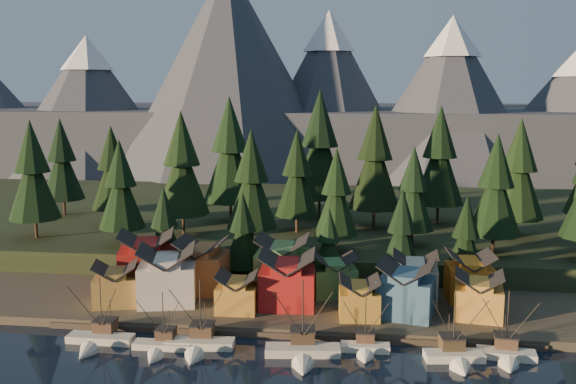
# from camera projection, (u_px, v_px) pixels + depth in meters

# --- Properties ---
(ground) EXTENTS (500.00, 500.00, 0.00)m
(ground) POSITION_uv_depth(u_px,v_px,m) (274.00, 381.00, 87.98)
(ground) COLOR black
(ground) RESTS_ON ground
(shore_strip) EXTENTS (400.00, 50.00, 1.50)m
(shore_strip) POSITION_uv_depth(u_px,v_px,m) (303.00, 286.00, 127.03)
(shore_strip) COLOR #3D362C
(shore_strip) RESTS_ON ground
(hillside) EXTENTS (420.00, 100.00, 6.00)m
(hillside) POSITION_uv_depth(u_px,v_px,m) (321.00, 223.00, 175.63)
(hillside) COLOR black
(hillside) RESTS_ON ground
(dock) EXTENTS (80.00, 4.00, 1.00)m
(dock) POSITION_uv_depth(u_px,v_px,m) (288.00, 332.00, 104.06)
(dock) COLOR #463D32
(dock) RESTS_ON ground
(mountain_ridge) EXTENTS (560.00, 190.00, 90.00)m
(mountain_ridge) POSITION_uv_depth(u_px,v_px,m) (332.00, 117.00, 293.44)
(mountain_ridge) COLOR #444B57
(mountain_ridge) RESTS_ON ground
(boat_0) EXTENTS (10.78, 11.72, 11.45)m
(boat_0) POSITION_uv_depth(u_px,v_px,m) (97.00, 332.00, 99.78)
(boat_0) COLOR beige
(boat_0) RESTS_ON ground
(boat_1) EXTENTS (9.33, 10.16, 9.92)m
(boat_1) POSITION_uv_depth(u_px,v_px,m) (160.00, 340.00, 97.53)
(boat_1) COLOR beige
(boat_1) RESTS_ON ground
(boat_2) EXTENTS (10.90, 11.78, 11.92)m
(boat_2) POSITION_uv_depth(u_px,v_px,m) (198.00, 337.00, 97.74)
(boat_2) COLOR beige
(boat_2) RESTS_ON ground
(boat_3) EXTENTS (11.84, 12.69, 12.66)m
(boat_3) POSITION_uv_depth(u_px,v_px,m) (303.00, 343.00, 94.92)
(boat_3) COLOR beige
(boat_3) RESTS_ON ground
(boat_4) EXTENTS (7.73, 8.42, 9.96)m
(boat_4) POSITION_uv_depth(u_px,v_px,m) (365.00, 340.00, 96.90)
(boat_4) COLOR silver
(boat_4) RESTS_ON ground
(boat_5) EXTENTS (9.19, 9.84, 11.83)m
(boat_5) POSITION_uv_depth(u_px,v_px,m) (456.00, 347.00, 93.34)
(boat_5) COLOR silver
(boat_5) RESTS_ON ground
(boat_6) EXTENTS (8.93, 9.56, 11.39)m
(boat_6) POSITION_uv_depth(u_px,v_px,m) (508.00, 346.00, 94.06)
(boat_6) COLOR beige
(boat_6) RESTS_ON ground
(house_front_0) EXTENTS (9.11, 8.82, 7.53)m
(house_front_0) POSITION_uv_depth(u_px,v_px,m) (116.00, 283.00, 113.84)
(house_front_0) COLOR olive
(house_front_0) RESTS_ON shore_strip
(house_front_1) EXTENTS (11.77, 11.47, 10.25)m
(house_front_1) POSITION_uv_depth(u_px,v_px,m) (167.00, 274.00, 114.44)
(house_front_1) COLOR beige
(house_front_1) RESTS_ON shore_strip
(house_front_2) EXTENTS (7.15, 7.21, 6.74)m
(house_front_2) POSITION_uv_depth(u_px,v_px,m) (237.00, 291.00, 110.56)
(house_front_2) COLOR #B17F2D
(house_front_2) RESTS_ON shore_strip
(house_front_3) EXTENTS (10.04, 9.61, 9.75)m
(house_front_3) POSITION_uv_depth(u_px,v_px,m) (287.00, 278.00, 112.66)
(house_front_3) COLOR maroon
(house_front_3) RESTS_ON shore_strip
(house_front_4) EXTENTS (7.18, 7.67, 6.84)m
(house_front_4) POSITION_uv_depth(u_px,v_px,m) (359.00, 297.00, 107.49)
(house_front_4) COLOR #AA7E2B
(house_front_4) RESTS_ON shore_strip
(house_front_5) EXTENTS (10.53, 9.93, 9.36)m
(house_front_5) POSITION_uv_depth(u_px,v_px,m) (406.00, 288.00, 107.71)
(house_front_5) COLOR #315776
(house_front_5) RESTS_ON shore_strip
(house_front_6) EXTENTS (8.70, 8.34, 7.76)m
(house_front_6) POSITION_uv_depth(u_px,v_px,m) (479.00, 294.00, 107.19)
(house_front_6) COLOR gold
(house_front_6) RESTS_ON shore_strip
(house_back_0) EXTENTS (12.28, 11.98, 11.07)m
(house_back_0) POSITION_uv_depth(u_px,v_px,m) (147.00, 259.00, 122.47)
(house_back_0) COLOR maroon
(house_back_0) RESTS_ON shore_strip
(house_back_1) EXTENTS (9.22, 9.33, 10.10)m
(house_back_1) POSITION_uv_depth(u_px,v_px,m) (202.00, 264.00, 121.14)
(house_back_1) COLOR #935B34
(house_back_1) RESTS_ON shore_strip
(house_back_2) EXTENTS (9.90, 9.10, 10.45)m
(house_back_2) POSITION_uv_depth(u_px,v_px,m) (282.00, 262.00, 121.74)
(house_back_2) COLOR #558447
(house_back_2) RESTS_ON shore_strip
(house_back_3) EXTENTS (9.12, 8.48, 7.89)m
(house_back_3) POSITION_uv_depth(u_px,v_px,m) (334.00, 274.00, 118.55)
(house_back_3) COLOR #427A42
(house_back_3) RESTS_ON shore_strip
(house_back_4) EXTENTS (8.42, 8.12, 8.76)m
(house_back_4) POSITION_uv_depth(u_px,v_px,m) (415.00, 276.00, 115.75)
(house_back_4) COLOR beige
(house_back_4) RESTS_ON shore_strip
(house_back_5) EXTENTS (8.37, 8.46, 8.94)m
(house_back_5) POSITION_uv_depth(u_px,v_px,m) (470.00, 275.00, 115.82)
(house_back_5) COLOR orange
(house_back_5) RESTS_ON shore_strip
(tree_hill_0) EXTENTS (11.52, 11.52, 26.83)m
(tree_hill_0) POSITION_uv_depth(u_px,v_px,m) (33.00, 174.00, 143.10)
(tree_hill_0) COLOR #332319
(tree_hill_0) RESTS_ON hillside
(tree_hill_1) EXTENTS (10.62, 10.62, 24.73)m
(tree_hill_1) POSITION_uv_depth(u_px,v_px,m) (112.00, 171.00, 157.49)
(tree_hill_1) COLOR #332319
(tree_hill_1) RESTS_ON hillside
(tree_hill_2) EXTENTS (9.89, 9.89, 23.04)m
(tree_hill_2) POSITION_uv_depth(u_px,v_px,m) (121.00, 188.00, 136.84)
(tree_hill_2) COLOR #332319
(tree_hill_2) RESTS_ON hillside
(tree_hill_3) EXTENTS (12.32, 12.32, 28.70)m
(tree_hill_3) POSITION_uv_depth(u_px,v_px,m) (182.00, 167.00, 146.88)
(tree_hill_3) COLOR #332319
(tree_hill_3) RESTS_ON hillside
(tree_hill_4) EXTENTS (13.64, 13.64, 31.79)m
(tree_hill_4) POSITION_uv_depth(u_px,v_px,m) (230.00, 154.00, 160.32)
(tree_hill_4) COLOR #332319
(tree_hill_4) RESTS_ON hillside
(tree_hill_5) EXTENTS (10.86, 10.86, 25.30)m
(tree_hill_5) POSITION_uv_depth(u_px,v_px,m) (252.00, 183.00, 135.20)
(tree_hill_5) COLOR #332319
(tree_hill_5) RESTS_ON hillside
(tree_hill_6) EXTENTS (10.43, 10.43, 24.29)m
(tree_hill_6) POSITION_uv_depth(u_px,v_px,m) (297.00, 176.00, 149.00)
(tree_hill_6) COLOR #332319
(tree_hill_6) RESTS_ON hillside
(tree_hill_7) EXTENTS (9.35, 9.35, 21.79)m
(tree_hill_7) POSITION_uv_depth(u_px,v_px,m) (336.00, 195.00, 131.36)
(tree_hill_7) COLOR #332319
(tree_hill_7) RESTS_ON hillside
(tree_hill_8) EXTENTS (12.83, 12.83, 29.88)m
(tree_hill_8) POSITION_uv_depth(u_px,v_px,m) (375.00, 161.00, 153.17)
(tree_hill_8) COLOR #332319
(tree_hill_8) RESTS_ON hillside
(tree_hill_9) EXTENTS (9.30, 9.30, 21.67)m
(tree_hill_9) POSITION_uv_depth(u_px,v_px,m) (413.00, 192.00, 136.28)
(tree_hill_9) COLOR #332319
(tree_hill_9) RESTS_ON hillside
(tree_hill_10) EXTENTS (12.67, 12.67, 29.52)m
(tree_hill_10) POSITION_uv_depth(u_px,v_px,m) (440.00, 159.00, 159.09)
(tree_hill_10) COLOR #332319
(tree_hill_10) RESTS_ON hillside
(tree_hill_11) EXTENTS (10.68, 10.68, 24.87)m
(tree_hill_11) POSITION_uv_depth(u_px,v_px,m) (496.00, 189.00, 129.15)
(tree_hill_11) COLOR #332319
(tree_hill_11) RESTS_ON hillside
(tree_hill_12) EXTENTS (11.67, 11.67, 27.19)m
(tree_hill_12) POSITION_uv_depth(u_px,v_px,m) (519.00, 173.00, 143.64)
(tree_hill_12) COLOR #332319
(tree_hill_12) RESTS_ON hillside
(tree_hill_15) EXTENTS (14.35, 14.35, 33.42)m
(tree_hill_15) POSITION_uv_depth(u_px,v_px,m) (320.00, 148.00, 164.35)
(tree_hill_15) COLOR #332319
(tree_hill_15) RESTS_ON hillside
(tree_hill_16) EXTENTS (11.12, 11.12, 25.89)m
(tree_hill_16) POSITION_uv_depth(u_px,v_px,m) (62.00, 162.00, 169.37)
(tree_hill_16) COLOR #332319
(tree_hill_16) RESTS_ON hillside
(tree_shore_0) EXTENTS (8.06, 8.06, 18.77)m
(tree_shore_0) POSITION_uv_depth(u_px,v_px,m) (165.00, 228.00, 128.66)
(tree_shore_0) COLOR #332319
(tree_shore_0) RESTS_ON shore_strip
(tree_shore_1) EXTENTS (7.78, 7.78, 18.12)m
(tree_shore_1) POSITION_uv_depth(u_px,v_px,m) (243.00, 232.00, 126.77)
(tree_shore_1) COLOR #332319
(tree_shore_1) RESTS_ON shore_strip
(tree_shore_2) EXTENTS (6.62, 6.62, 15.43)m
(tree_shore_2) POSITION_uv_depth(u_px,v_px,m) (329.00, 242.00, 124.94)
(tree_shore_2) COLOR #332319
(tree_shore_2) RESTS_ON shore_strip
(tree_shore_3) EXTENTS (8.30, 8.30, 19.33)m
(tree_shore_3) POSITION_uv_depth(u_px,v_px,m) (402.00, 234.00, 122.89)
(tree_shore_3) COLOR #332319
(tree_shore_3) RESTS_ON shore_strip
(tree_shore_4) EXTENTS (7.78, 7.78, 18.12)m
(tree_shore_4) POSITION_uv_depth(u_px,v_px,m) (466.00, 239.00, 121.54)
(tree_shore_4) COLOR #332319
(tree_shore_4) RESTS_ON shore_strip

